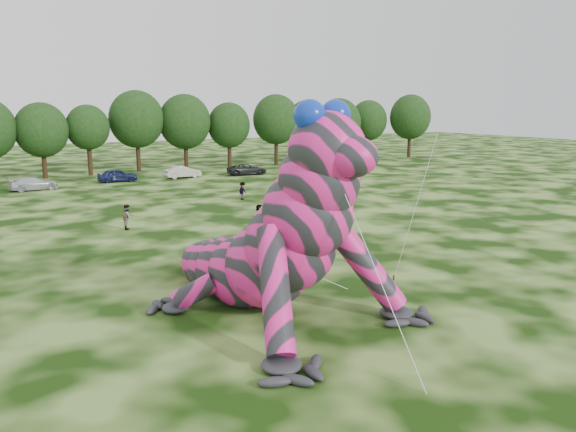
% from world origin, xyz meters
% --- Properties ---
extents(ground, '(240.00, 240.00, 0.00)m').
position_xyz_m(ground, '(0.00, 0.00, 0.00)').
color(ground, '#16330A').
rests_on(ground, ground).
extents(inflatable_gecko, '(19.32, 21.24, 8.89)m').
position_xyz_m(inflatable_gecko, '(-1.42, 6.11, 4.45)').
color(inflatable_gecko, '#E52085').
rests_on(inflatable_gecko, ground).
extents(tree_8, '(6.14, 5.53, 8.94)m').
position_xyz_m(tree_8, '(-4.22, 56.99, 4.47)').
color(tree_8, black).
rests_on(tree_8, ground).
extents(tree_9, '(5.27, 4.74, 8.68)m').
position_xyz_m(tree_9, '(1.06, 57.35, 4.34)').
color(tree_9, black).
rests_on(tree_9, ground).
extents(tree_10, '(7.09, 6.38, 10.50)m').
position_xyz_m(tree_10, '(7.40, 58.58, 5.25)').
color(tree_10, black).
rests_on(tree_10, ground).
extents(tree_11, '(7.01, 6.31, 10.07)m').
position_xyz_m(tree_11, '(13.79, 58.20, 5.03)').
color(tree_11, black).
rests_on(tree_11, ground).
extents(tree_12, '(5.99, 5.39, 8.97)m').
position_xyz_m(tree_12, '(20.01, 57.74, 4.49)').
color(tree_12, black).
rests_on(tree_12, ground).
extents(tree_13, '(6.83, 6.15, 10.13)m').
position_xyz_m(tree_13, '(27.13, 57.13, 5.06)').
color(tree_13, black).
rests_on(tree_13, ground).
extents(tree_14, '(6.82, 6.14, 9.40)m').
position_xyz_m(tree_14, '(33.46, 58.72, 4.70)').
color(tree_14, black).
rests_on(tree_14, ground).
extents(tree_15, '(7.17, 6.45, 9.63)m').
position_xyz_m(tree_15, '(38.47, 57.77, 4.82)').
color(tree_15, black).
rests_on(tree_15, ground).
extents(tree_16, '(6.26, 5.63, 9.37)m').
position_xyz_m(tree_16, '(45.45, 59.37, 4.69)').
color(tree_16, black).
rests_on(tree_16, ground).
extents(tree_17, '(6.98, 6.28, 10.30)m').
position_xyz_m(tree_17, '(51.95, 56.66, 5.15)').
color(tree_17, black).
rests_on(tree_17, ground).
extents(car_3, '(4.87, 2.36, 1.37)m').
position_xyz_m(car_3, '(-6.37, 47.23, 0.68)').
color(car_3, silver).
rests_on(car_3, ground).
extents(car_4, '(4.45, 1.90, 1.50)m').
position_xyz_m(car_4, '(2.60, 49.53, 0.75)').
color(car_4, '#171F48').
rests_on(car_4, ground).
extents(car_5, '(4.50, 1.90, 1.45)m').
position_xyz_m(car_5, '(10.23, 49.32, 0.72)').
color(car_5, beige).
rests_on(car_5, ground).
extents(car_6, '(5.19, 2.87, 1.38)m').
position_xyz_m(car_6, '(18.27, 48.23, 0.69)').
color(car_6, black).
rests_on(car_6, ground).
extents(car_7, '(4.78, 2.25, 1.35)m').
position_xyz_m(car_7, '(27.79, 49.14, 0.67)').
color(car_7, white).
rests_on(car_7, ground).
extents(spectator_1, '(0.87, 1.01, 1.78)m').
position_xyz_m(spectator_1, '(-2.38, 23.96, 0.89)').
color(spectator_1, gray).
rests_on(spectator_1, ground).
extents(spectator_2, '(1.23, 1.13, 1.66)m').
position_xyz_m(spectator_2, '(9.91, 31.38, 0.83)').
color(spectator_2, gray).
rests_on(spectator_2, ground).
extents(spectator_5, '(0.98, 1.74, 1.79)m').
position_xyz_m(spectator_5, '(5.77, 19.48, 0.89)').
color(spectator_5, gray).
rests_on(spectator_5, ground).
extents(spectator_3, '(0.92, 0.40, 1.56)m').
position_xyz_m(spectator_3, '(17.54, 31.93, 0.78)').
color(spectator_3, gray).
rests_on(spectator_3, ground).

